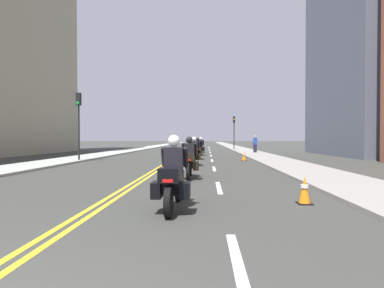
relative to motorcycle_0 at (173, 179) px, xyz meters
The scene contains 18 objects.
ground_plane 43.15m from the motorcycle_0, 92.25° to the left, with size 264.00×264.00×0.00m, color #373833.
sidewalk_left 43.97m from the motorcycle_0, 101.31° to the left, with size 2.76×144.00×0.12m, color #9DA59B.
sidewalk_right 43.43m from the motorcycle_0, 83.07° to the left, with size 2.76×144.00×0.12m, color gray.
centreline_yellow_inner 43.15m from the motorcycle_0, 92.41° to the left, with size 0.12×132.00×0.01m, color yellow.
centreline_yellow_outer 43.14m from the motorcycle_0, 92.09° to the left, with size 0.12×132.00×0.01m, color yellow.
lane_dashes_white 24.14m from the motorcycle_0, 87.43° to the left, with size 0.14×56.40×0.01m.
building_right_1 30.12m from the motorcycle_0, 55.28° to the left, with size 7.77×13.21×27.48m.
motorcycle_0 is the anchor object (origin of this frame).
motorcycle_1 5.30m from the motorcycle_0, 89.57° to the left, with size 0.76×2.19×1.59m.
motorcycle_2 10.98m from the motorcycle_0, 89.98° to the left, with size 0.77×2.25×1.61m.
motorcycle_3 16.26m from the motorcycle_0, 89.83° to the left, with size 0.78×2.13×1.58m.
motorcycle_4 21.80m from the motorcycle_0, 89.54° to the left, with size 0.77×2.26×1.63m.
motorcycle_5 26.85m from the motorcycle_0, 89.74° to the left, with size 0.77×2.17×1.60m.
traffic_cone_0 15.15m from the motorcycle_0, 77.67° to the left, with size 0.38×0.38×0.67m.
traffic_cone_1 3.07m from the motorcycle_0, 13.88° to the left, with size 0.33×0.33×0.65m.
traffic_light_near 15.84m from the motorcycle_0, 119.22° to the left, with size 0.28×0.38×4.48m.
traffic_light_far 34.84m from the motorcycle_0, 82.97° to the left, with size 0.28×0.38×4.36m.
pedestrian_0 25.64m from the motorcycle_0, 77.56° to the left, with size 0.50×0.38×1.81m.
Camera 1 is at (2.39, -1.77, 1.52)m, focal length 29.66 mm.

